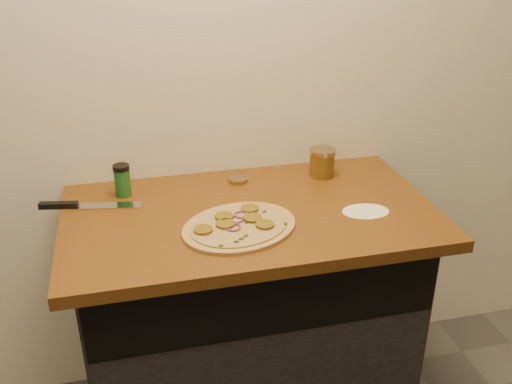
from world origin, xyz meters
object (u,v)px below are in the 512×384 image
object	(u,v)px
pizza	(239,226)
spice_shaker	(122,180)
salsa_jar	(322,162)
chefs_knife	(81,205)

from	to	relation	value
pizza	spice_shaker	bearing A→B (deg)	136.64
pizza	salsa_jar	xyz separation A→B (m)	(0.38, 0.31, 0.04)
pizza	spice_shaker	world-z (taller)	spice_shaker
chefs_knife	spice_shaker	bearing A→B (deg)	22.88
pizza	chefs_knife	bearing A→B (deg)	151.38
pizza	chefs_knife	distance (m)	0.54
pizza	salsa_jar	world-z (taller)	salsa_jar
chefs_knife	spice_shaker	distance (m)	0.16
salsa_jar	spice_shaker	size ratio (longest dim) A/B	0.92
spice_shaker	chefs_knife	bearing A→B (deg)	-157.12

